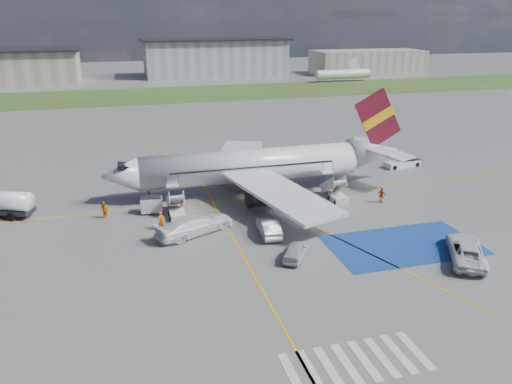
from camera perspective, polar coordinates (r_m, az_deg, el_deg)
The scene contains 21 objects.
ground at distance 48.07m, azimuth 3.68°, elevation -5.47°, with size 400.00×400.00×0.00m, color #60605E.
grass_strip at distance 138.27m, azimuth -9.59°, elevation 10.93°, with size 400.00×30.00×0.01m, color #2D4C1E.
taxiway_line_main at distance 58.63m, azimuth -0.17°, elevation -0.67°, with size 120.00×0.20×0.01m, color gold.
taxiway_line_cross at distance 38.33m, azimuth 1.47°, elevation -12.47°, with size 0.20×60.00×0.01m, color gold.
taxiway_line_diag at distance 58.63m, azimuth -0.17°, elevation -0.67°, with size 0.20×60.00×0.01m, color gold.
staging_box at distance 48.91m, azimuth 16.45°, elevation -5.83°, with size 14.00×8.00×0.01m, color navy.
crosswalk at distance 33.31m, azimuth 11.32°, elevation -18.52°, with size 9.00×4.00×0.01m.
terminal_centre at distance 179.93m, azimuth -4.68°, elevation 15.03°, with size 48.00×18.00×12.00m, color gray.
terminal_east at distance 192.00m, azimuth 12.63°, elevation 14.33°, with size 40.00×16.00×8.00m, color gray.
airliner at distance 59.78m, azimuth 0.70°, elevation 3.15°, with size 36.81×32.95×11.92m.
airstairs_fwd at distance 53.72m, azimuth -9.04°, elevation -2.18°, with size 1.90×5.20×3.60m.
airstairs_aft at distance 58.48m, azimuth 9.23°, elevation -0.35°, with size 1.90×5.20×3.60m.
gpu_cart at distance 55.13m, azimuth -11.82°, elevation -1.53°, with size 2.38×1.67×1.88m.
belt_loader at distance 73.50m, azimuth 16.42°, elevation 3.09°, with size 5.75×2.65×1.68m.
car_silver_a at distance 44.37m, azimuth 4.59°, elevation -6.72°, with size 1.70×4.22×1.44m, color silver.
car_silver_b at distance 48.76m, azimuth 1.45°, elevation -4.02°, with size 1.71×4.89×1.61m, color silver.
van_white_a at distance 47.74m, azimuth 22.94°, elevation -5.81°, with size 2.74×5.94×2.23m, color white.
van_white_b at distance 49.20m, azimuth -6.97°, elevation -3.41°, with size 2.54×6.24×2.44m, color white.
crew_fwd at distance 50.62m, azimuth -10.78°, elevation -3.25°, with size 0.71×0.47×1.95m, color orange.
crew_nose at distance 54.81m, azimuth -16.97°, elevation -2.00°, with size 0.92×0.72×1.90m, color orange.
crew_aft at distance 58.63m, azimuth 14.15°, elevation -0.36°, with size 1.06×0.44×1.82m, color #DC540B.
Camera 1 is at (-14.69, -40.97, 20.40)m, focal length 35.00 mm.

